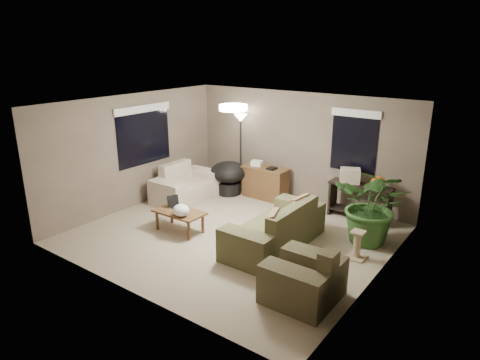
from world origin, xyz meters
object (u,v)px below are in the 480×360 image
Objects in this scene: loveseat at (185,187)px; armchair at (304,280)px; coffee_table at (179,214)px; houseplant at (373,214)px; desk at (265,182)px; main_sofa at (277,231)px; cat_scratching_post at (357,247)px; floor_lamp at (241,127)px; papasan_chair at (229,175)px; console_table at (360,199)px.

armchair is (4.20, -2.02, 0.00)m from loveseat.
houseplant is (3.20, 1.70, 0.22)m from coffee_table.
houseplant is at bearing 4.22° from loveseat.
coffee_table is at bearing 168.14° from armchair.
loveseat reaches higher than desk.
houseplant is at bearing 40.63° from main_sofa.
desk is 3.32m from cat_scratching_post.
main_sofa is at bearing 16.55° from coffee_table.
desk reaches higher than cat_scratching_post.
floor_lamp is (-2.35, 2.12, 1.30)m from main_sofa.
papasan_chair is 2.26× the size of cat_scratching_post.
loveseat is (-3.01, 0.82, 0.00)m from main_sofa.
main_sofa is 1.15× the size of floor_lamp.
papasan_chair is 4.02m from cat_scratching_post.
desk is 2.28m from console_table.
main_sofa is 1.41m from cat_scratching_post.
houseplant is (0.14, 2.34, 0.28)m from armchair.
loveseat is 0.84× the size of floor_lamp.
armchair is 0.52× the size of floor_lamp.
loveseat is 3.95m from console_table.
main_sofa is 1.78m from houseplant.
papasan_chair is at bearing 103.83° from coffee_table.
floor_lamp is at bearing 173.60° from desk.
armchair reaches higher than desk.
loveseat is 1.60× the size of coffee_table.
main_sofa is 3.43m from floor_lamp.
main_sofa is at bearing -35.74° from papasan_chair.
coffee_table is 2.39m from papasan_chair.
main_sofa is 1.96m from coffee_table.
floor_lamp is at bearing 63.24° from loveseat.
armchair is 0.88× the size of papasan_chair.
armchair is 2.36m from houseplant.
houseplant is at bearing 90.74° from cat_scratching_post.
papasan_chair is at bearing 160.59° from cat_scratching_post.
main_sofa is at bearing 134.75° from armchair.
desk is 3.04m from houseplant.
loveseat is 4.37m from cat_scratching_post.
cat_scratching_post is (3.21, 0.98, -0.14)m from coffee_table.
main_sofa is 1.94× the size of papasan_chair.
houseplant is (4.34, 0.32, 0.28)m from loveseat.
houseplant reaches higher than console_table.
console_table reaches higher than coffee_table.
floor_lamp reaches higher than loveseat.
console_table is 1.81m from cat_scratching_post.
console_table is 1.16m from houseplant.
houseplant reaches higher than main_sofa.
loveseat is at bearing 129.52° from coffee_table.
floor_lamp is at bearing 155.31° from cat_scratching_post.
loveseat is 1.45× the size of desk.
main_sofa reaches higher than coffee_table.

